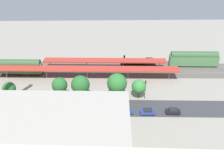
% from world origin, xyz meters
% --- Properties ---
extents(ground_plane, '(186.96, 186.96, 0.00)m').
position_xyz_m(ground_plane, '(0.00, 0.00, 0.00)').
color(ground_plane, gray).
rests_on(ground_plane, ground).
extents(rail_bed, '(117.29, 18.02, 0.01)m').
position_xyz_m(rail_bed, '(0.00, -22.15, 0.00)').
color(rail_bed, '#5B544C').
rests_on(rail_bed, ground).
extents(street_asphalt, '(117.11, 13.70, 0.01)m').
position_xyz_m(street_asphalt, '(0.00, 4.22, 0.00)').
color(street_asphalt, '#38383D').
rests_on(street_asphalt, ground).
extents(track_rails, '(116.76, 11.59, 0.12)m').
position_xyz_m(track_rails, '(0.00, -22.15, 0.18)').
color(track_rails, '#9E9EA8').
rests_on(track_rails, ground).
extents(platform_canopy_near, '(67.60, 7.31, 4.31)m').
position_xyz_m(platform_canopy_near, '(7.46, -14.94, 4.11)').
color(platform_canopy_near, '#B73328').
rests_on(platform_canopy_near, ground).
extents(platform_canopy_far, '(48.37, 5.98, 4.20)m').
position_xyz_m(platform_canopy_far, '(0.89, -22.46, 3.96)').
color(platform_canopy_far, '#B73328').
rests_on(platform_canopy_far, ground).
extents(locomotive, '(14.56, 3.11, 4.88)m').
position_xyz_m(locomotive, '(-12.85, -24.81, 1.73)').
color(locomotive, black).
rests_on(locomotive, ground).
extents(passenger_coach, '(19.68, 3.97, 6.44)m').
position_xyz_m(passenger_coach, '(-35.34, -24.81, 3.38)').
color(passenger_coach, black).
rests_on(passenger_coach, ground).
extents(freight_coach_far, '(16.17, 3.66, 6.03)m').
position_xyz_m(freight_coach_far, '(33.15, -19.49, 3.17)').
color(freight_coach_far, black).
rests_on(freight_coach_far, ground).
extents(parked_car_0, '(4.41, 2.22, 1.78)m').
position_xyz_m(parked_car_0, '(-19.51, 7.67, 0.79)').
color(parked_car_0, black).
rests_on(parked_car_0, ground).
extents(parked_car_1, '(4.45, 1.90, 1.79)m').
position_xyz_m(parked_car_1, '(-11.90, 7.73, 0.79)').
color(parked_car_1, black).
rests_on(parked_car_1, ground).
extents(parked_car_2, '(4.32, 1.97, 1.67)m').
position_xyz_m(parked_car_2, '(-5.52, 7.21, 0.74)').
color(parked_car_2, black).
rests_on(parked_car_2, ground).
extents(parked_car_3, '(4.13, 2.06, 1.68)m').
position_xyz_m(parked_car_3, '(2.44, 8.00, 0.75)').
color(parked_car_3, black).
rests_on(parked_car_3, ground).
extents(construction_building, '(37.18, 22.64, 14.93)m').
position_xyz_m(construction_building, '(14.17, 29.72, 7.46)').
color(construction_building, yellow).
rests_on(construction_building, ground).
extents(construction_roof_slab, '(37.80, 23.27, 0.40)m').
position_xyz_m(construction_roof_slab, '(14.17, 29.72, 15.13)').
color(construction_roof_slab, '#ADA89E').
rests_on(construction_roof_slab, construction_building).
extents(box_truck_0, '(10.03, 2.77, 3.64)m').
position_xyz_m(box_truck_0, '(5.96, 13.08, 1.78)').
color(box_truck_0, black).
rests_on(box_truck_0, ground).
extents(street_tree_0, '(4.75, 4.75, 6.57)m').
position_xyz_m(street_tree_0, '(-10.16, -1.33, 4.18)').
color(street_tree_0, brown).
rests_on(street_tree_0, ground).
extents(street_tree_1, '(5.97, 5.97, 8.43)m').
position_xyz_m(street_tree_1, '(8.56, -0.88, 5.43)').
color(street_tree_1, brown).
rests_on(street_tree_1, ground).
extents(street_tree_2, '(4.94, 4.94, 8.06)m').
position_xyz_m(street_tree_2, '(15.07, -0.59, 5.56)').
color(street_tree_2, brown).
rests_on(street_tree_2, ground).
extents(street_tree_4, '(4.22, 4.22, 6.39)m').
position_xyz_m(street_tree_4, '(31.30, -1.10, 4.25)').
color(street_tree_4, brown).
rests_on(street_tree_4, ground).
extents(street_tree_5, '(6.39, 6.39, 9.07)m').
position_xyz_m(street_tree_5, '(-3.05, -0.82, 5.86)').
color(street_tree_5, brown).
rests_on(street_tree_5, ground).
extents(traffic_light, '(0.50, 0.36, 6.72)m').
position_xyz_m(traffic_light, '(-12.16, -0.74, 4.43)').
color(traffic_light, '#333333').
rests_on(traffic_light, ground).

